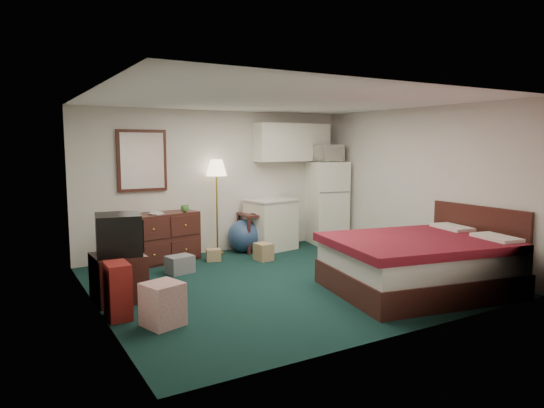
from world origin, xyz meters
TOP-DOWN VIEW (x-y plane):
  - floor at (0.00, 0.00)m, footprint 5.00×4.50m
  - ceiling at (0.00, 0.00)m, footprint 5.00×4.50m
  - walls at (0.00, 0.00)m, footprint 5.01×4.51m
  - mirror at (-1.35, 2.22)m, footprint 0.80×0.06m
  - upper_cabinets at (1.45, 2.08)m, footprint 1.50×0.35m
  - headboard at (2.46, -1.27)m, footprint 0.06×1.56m
  - dresser at (-1.14, 1.98)m, footprint 1.27×0.78m
  - floor_lamp at (-0.12, 2.05)m, footprint 0.41×0.41m
  - desk at (0.59, 1.93)m, footprint 0.59×0.59m
  - exercise_ball at (0.36, 1.96)m, footprint 0.60×0.60m
  - kitchen_counter at (0.89, 1.91)m, footprint 0.91×0.76m
  - fridge at (2.13, 1.88)m, footprint 0.76×0.76m
  - bed at (1.27, -1.27)m, footprint 2.45×2.07m
  - tv_stand at (-2.21, 0.30)m, footprint 0.60×0.65m
  - suitcase at (-2.35, -0.33)m, footprint 0.24×0.38m
  - retail_box at (-1.99, -0.79)m, footprint 0.46×0.46m
  - file_bin at (-1.12, 1.15)m, footprint 0.42×0.35m
  - cardboard_box_a at (-0.38, 1.61)m, footprint 0.28×0.26m
  - cardboard_box_b at (0.35, 1.23)m, footprint 0.26×0.30m
  - laptop at (0.62, 1.87)m, footprint 0.30×0.25m
  - crt_tv at (-2.18, 0.32)m, footprint 0.62×0.65m
  - microwave at (2.08, 1.87)m, footprint 0.63×0.41m
  - book_a at (-1.32, 1.84)m, footprint 0.16×0.08m
  - book_b at (-1.28, 2.02)m, footprint 0.15×0.08m
  - mug at (-0.75, 1.92)m, footprint 0.17×0.16m

SIDE VIEW (x-z plane):
  - floor at x=0.00m, z-range -0.01..0.01m
  - cardboard_box_a at x=-0.38m, z-range 0.00..0.20m
  - file_bin at x=-1.12m, z-range 0.00..0.26m
  - cardboard_box_b at x=0.35m, z-range 0.00..0.28m
  - retail_box at x=-1.99m, z-range 0.00..0.46m
  - tv_stand at x=-2.21m, z-range 0.00..0.57m
  - exercise_ball at x=0.36m, z-range 0.00..0.58m
  - suitcase at x=-2.35m, z-range 0.00..0.62m
  - desk at x=0.59m, z-range 0.00..0.69m
  - bed at x=1.27m, z-range 0.00..0.70m
  - dresser at x=-1.14m, z-range 0.00..0.81m
  - kitchen_counter at x=0.89m, z-range 0.00..0.89m
  - headboard at x=2.46m, z-range 0.05..1.05m
  - laptop at x=0.62m, z-range 0.69..0.88m
  - fridge at x=2.13m, z-range 0.00..1.58m
  - crt_tv at x=-2.18m, z-range 0.57..1.07m
  - floor_lamp at x=-0.12m, z-range 0.00..1.65m
  - mug at x=-0.75m, z-range 0.81..0.94m
  - book_b at x=-1.28m, z-range 0.81..1.02m
  - book_a at x=-1.32m, z-range 0.81..1.03m
  - walls at x=0.00m, z-range 0.00..2.50m
  - mirror at x=-1.35m, z-range 1.15..2.15m
  - microwave at x=2.08m, z-range 1.58..1.98m
  - upper_cabinets at x=1.45m, z-range 1.60..2.30m
  - ceiling at x=0.00m, z-range 2.50..2.50m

